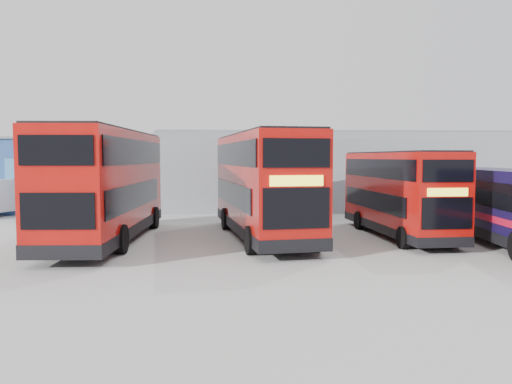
# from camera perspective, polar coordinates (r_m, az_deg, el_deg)

# --- Properties ---
(ground_plane) EXTENTS (120.00, 120.00, 0.00)m
(ground_plane) POSITION_cam_1_polar(r_m,az_deg,el_deg) (19.36, 1.47, -7.28)
(ground_plane) COLOR #A5A5A0
(ground_plane) RESTS_ON ground
(office_block) EXTENTS (12.30, 8.32, 5.12)m
(office_block) POSITION_cam_1_polar(r_m,az_deg,el_deg) (39.02, -21.63, 1.95)
(office_block) COLOR navy
(office_block) RESTS_ON ground
(maintenance_shed) EXTENTS (30.50, 12.00, 5.89)m
(maintenance_shed) POSITION_cam_1_polar(r_m,az_deg,el_deg) (40.07, 10.79, 2.24)
(maintenance_shed) COLOR gray
(maintenance_shed) RESTS_ON ground
(double_decker_left) EXTENTS (3.27, 11.87, 4.98)m
(double_decker_left) POSITION_cam_1_polar(r_m,az_deg,el_deg) (23.26, -16.67, 0.61)
(double_decker_left) COLOR #A50D09
(double_decker_left) RESTS_ON ground
(double_decker_centre) EXTENTS (4.49, 11.81, 4.89)m
(double_decker_centre) POSITION_cam_1_polar(r_m,az_deg,el_deg) (23.35, 0.71, 0.68)
(double_decker_centre) COLOR #A50D09
(double_decker_centre) RESTS_ON ground
(double_decker_right) EXTENTS (2.96, 9.72, 4.05)m
(double_decker_right) POSITION_cam_1_polar(r_m,az_deg,el_deg) (24.77, 15.89, -0.25)
(double_decker_right) COLOR #A50D09
(double_decker_right) RESTS_ON ground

